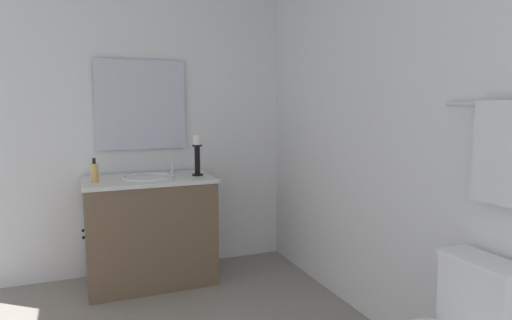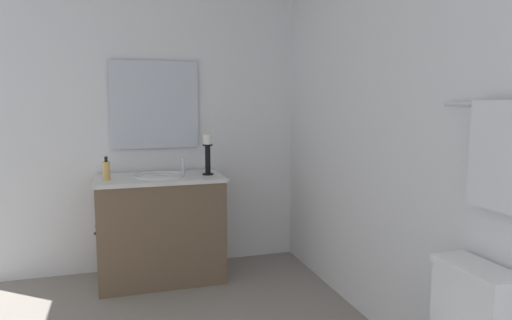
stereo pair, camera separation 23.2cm
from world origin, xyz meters
name	(u,v)px [view 2 (the right image)]	position (x,y,z in m)	size (l,w,h in m)	color
wall_back	(388,138)	(0.00, 1.36, 1.23)	(3.16, 0.04, 2.45)	white
wall_left	(144,128)	(-1.58, 0.00, 1.23)	(0.04, 2.72, 2.45)	white
vanity_cabinet	(161,228)	(-1.25, 0.09, 0.43)	(0.58, 1.01, 0.85)	brown
sink_basin	(160,181)	(-1.25, 0.09, 0.82)	(0.40, 0.40, 0.24)	white
mirror	(155,105)	(-1.53, 0.09, 1.42)	(0.02, 0.73, 0.74)	silver
candle_holder_tall	(208,154)	(-1.22, 0.48, 1.03)	(0.09, 0.09, 0.33)	black
soap_bottle	(106,170)	(-1.20, -0.31, 0.93)	(0.06, 0.06, 0.18)	#E5B259
towel_bar	(504,105)	(0.90, 1.30, 1.43)	(0.02, 0.02, 0.69)	silver
towel_near_vanity	(497,155)	(0.90, 1.28, 1.22)	(0.28, 0.03, 0.46)	white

